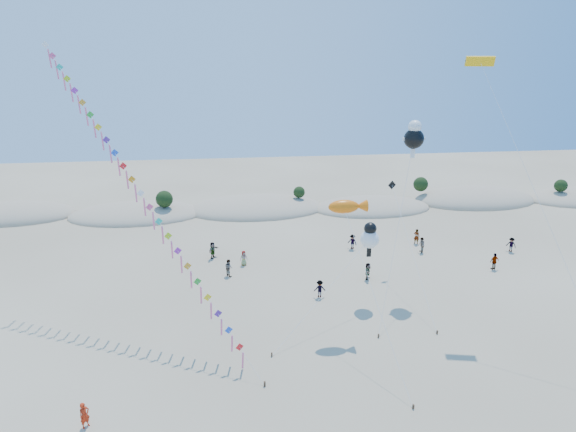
{
  "coord_description": "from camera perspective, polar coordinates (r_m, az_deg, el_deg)",
  "views": [
    {
      "loc": [
        -3.0,
        -17.91,
        20.56
      ],
      "look_at": [
        0.75,
        14.0,
        9.6
      ],
      "focal_mm": 30.0,
      "sensor_mm": 36.0,
      "label": 1
    }
  ],
  "objects": [
    {
      "name": "parafoil_kite",
      "position": [
        40.24,
        22.11,
        15.9
      ],
      "size": [
        5.89,
        14.68,
        20.31
      ],
      "color": "#3F2D1E",
      "rests_on": "ground"
    },
    {
      "name": "dune_ridge",
      "position": [
        66.41,
        -2.88,
        0.87
      ],
      "size": [
        145.3,
        11.49,
        5.57
      ],
      "color": "gray",
      "rests_on": "ground"
    },
    {
      "name": "cartoon_kite_high",
      "position": [
        43.01,
        14.71,
        9.09
      ],
      "size": [
        6.04,
        9.86,
        15.14
      ],
      "color": "#3F2D1E",
      "rests_on": "ground"
    },
    {
      "name": "dark_kite",
      "position": [
        44.51,
        13.6,
        -1.04
      ],
      "size": [
        0.86,
        12.79,
        8.94
      ],
      "color": "#3F2D1E",
      "rests_on": "ground"
    },
    {
      "name": "fish_kite",
      "position": [
        36.05,
        7.13,
        1.09
      ],
      "size": [
        3.49,
        11.06,
        10.2
      ],
      "color": "#3F2D1E",
      "rests_on": "ground"
    },
    {
      "name": "flyer_foreground",
      "position": [
        32.08,
        -22.97,
        -20.91
      ],
      "size": [
        0.69,
        0.7,
        1.63
      ],
      "primitive_type": "imported",
      "rotation": [
        0.0,
        0.0,
        0.81
      ],
      "color": "red",
      "rests_on": "ground"
    },
    {
      "name": "cartoon_kite_low",
      "position": [
        40.92,
        9.66,
        -2.46
      ],
      "size": [
        9.79,
        8.21,
        7.17
      ],
      "color": "#3F2D1E",
      "rests_on": "ground"
    },
    {
      "name": "kite_train",
      "position": [
        37.84,
        -17.86,
        3.78
      ],
      "size": [
        17.22,
        18.71,
        21.75
      ],
      "color": "#3F2D1E",
      "rests_on": "ground"
    },
    {
      "name": "beachgoers",
      "position": [
        49.67,
        7.33,
        -4.73
      ],
      "size": [
        33.31,
        11.72,
        1.76
      ],
      "color": "slate",
      "rests_on": "ground"
    }
  ]
}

